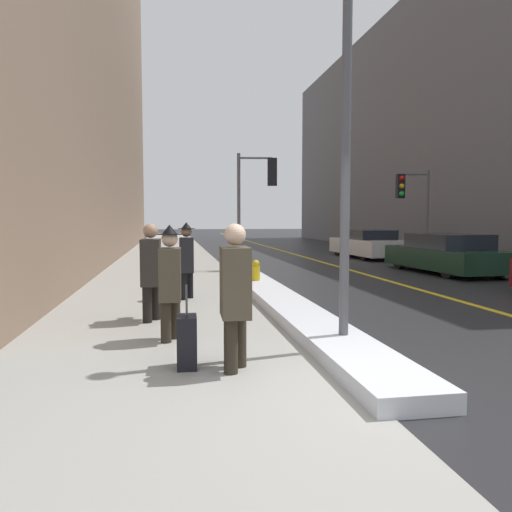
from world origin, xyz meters
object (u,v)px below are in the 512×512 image
at_px(traffic_light_near, 259,186).
at_px(pedestrian_in_glasses, 187,257).
at_px(traffic_light_far, 411,196).
at_px(fire_hydrant, 256,275).
at_px(lamp_post, 346,102).
at_px(parked_car_dark_green, 446,254).
at_px(pedestrian_nearside, 235,290).
at_px(pedestrian_in_fedora, 170,278).
at_px(rolling_suitcase, 187,342).
at_px(pedestrian_trailing, 151,268).
at_px(parked_car_white, 367,244).

distance_m(traffic_light_near, pedestrian_in_glasses, 6.61).
height_order(traffic_light_far, fire_hydrant, traffic_light_far).
xyz_separation_m(lamp_post, parked_car_dark_green, (6.32, 8.28, -2.54)).
height_order(lamp_post, fire_hydrant, lamp_post).
bearing_deg(pedestrian_nearside, pedestrian_in_fedora, -152.66).
distance_m(lamp_post, pedestrian_nearside, 2.75).
bearing_deg(fire_hydrant, rolling_suitcase, -106.52).
distance_m(pedestrian_trailing, fire_hydrant, 4.26).
xyz_separation_m(pedestrian_in_fedora, parked_car_dark_green, (8.51, 7.45, -0.29)).
distance_m(pedestrian_nearside, parked_car_dark_green, 11.87).
bearing_deg(fire_hydrant, lamp_post, -88.38).
relative_size(traffic_light_near, pedestrian_in_glasses, 2.36).
height_order(pedestrian_nearside, parked_car_dark_green, pedestrian_nearside).
bearing_deg(traffic_light_far, parked_car_dark_green, 83.35).
relative_size(traffic_light_near, rolling_suitcase, 4.03).
distance_m(traffic_light_near, fire_hydrant, 5.15).
xyz_separation_m(pedestrian_trailing, fire_hydrant, (2.33, 3.52, -0.54)).
height_order(traffic_light_near, traffic_light_far, traffic_light_near).
height_order(traffic_light_near, parked_car_white, traffic_light_near).
height_order(traffic_light_near, fire_hydrant, traffic_light_near).
height_order(pedestrian_in_fedora, fire_hydrant, pedestrian_in_fedora).
height_order(traffic_light_far, parked_car_white, traffic_light_far).
height_order(pedestrian_nearside, rolling_suitcase, pedestrian_nearside).
xyz_separation_m(traffic_light_far, parked_car_white, (-0.43, 3.06, -1.94)).
xyz_separation_m(traffic_light_near, fire_hydrant, (-0.88, -4.46, -2.42)).
relative_size(traffic_light_near, traffic_light_far, 1.09).
bearing_deg(fire_hydrant, pedestrian_in_fedora, -112.40).
bearing_deg(pedestrian_trailing, pedestrian_nearside, 21.39).
distance_m(lamp_post, parked_car_white, 16.09).
height_order(parked_car_white, fire_hydrant, parked_car_white).
xyz_separation_m(lamp_post, parked_car_white, (6.29, 14.59, -2.54)).
relative_size(pedestrian_nearside, fire_hydrant, 2.33).
distance_m(pedestrian_in_fedora, parked_car_white, 16.16).
xyz_separation_m(pedestrian_nearside, fire_hydrant, (1.32, 6.40, -0.56)).
relative_size(pedestrian_in_glasses, fire_hydrant, 2.31).
bearing_deg(lamp_post, rolling_suitcase, -166.72).
bearing_deg(pedestrian_in_fedora, pedestrian_in_glasses, 176.64).
distance_m(pedestrian_nearside, fire_hydrant, 6.56).
xyz_separation_m(parked_car_white, fire_hydrant, (-6.45, -8.84, -0.24)).
xyz_separation_m(lamp_post, traffic_light_near, (0.71, 10.21, -0.36)).
bearing_deg(traffic_light_near, rolling_suitcase, -97.48).
bearing_deg(pedestrian_trailing, traffic_light_far, 137.27).
bearing_deg(pedestrian_nearside, rolling_suitcase, -107.04).
height_order(pedestrian_nearside, pedestrian_trailing, pedestrian_nearside).
bearing_deg(fire_hydrant, traffic_light_near, 78.89).
bearing_deg(pedestrian_nearside, pedestrian_trailing, -158.61).
bearing_deg(traffic_light_far, fire_hydrant, 40.43).
relative_size(traffic_light_far, fire_hydrant, 5.01).
distance_m(traffic_light_far, parked_car_white, 3.65).
bearing_deg(pedestrian_in_glasses, lamp_post, 24.78).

